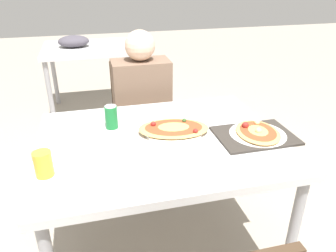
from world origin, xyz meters
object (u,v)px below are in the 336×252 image
object	(u,v)px
pizza_main	(174,129)
pizza_second	(258,133)
person_seated	(142,101)
chair_far_seated	(140,116)
soda_can	(111,117)
dining_table	(161,151)
drink_glass	(43,164)

from	to	relation	value
pizza_main	pizza_second	world-z (taller)	pizza_second
person_seated	pizza_second	bearing A→B (deg)	120.61
chair_far_seated	pizza_second	distance (m)	1.03
pizza_main	soda_can	world-z (taller)	soda_can
person_seated	pizza_main	size ratio (longest dim) A/B	2.93
person_seated	pizza_main	bearing A→B (deg)	95.03
soda_can	pizza_second	distance (m)	0.76
dining_table	soda_can	world-z (taller)	soda_can
person_seated	dining_table	bearing A→B (deg)	88.03
dining_table	person_seated	world-z (taller)	person_seated
dining_table	soda_can	xyz separation A→B (m)	(-0.23, 0.19, 0.13)
person_seated	soda_can	bearing A→B (deg)	63.34
pizza_main	person_seated	bearing A→B (deg)	95.03
dining_table	soda_can	size ratio (longest dim) A/B	9.60
person_seated	pizza_main	xyz separation A→B (m)	(0.06, -0.63, 0.08)
dining_table	soda_can	bearing A→B (deg)	140.11
dining_table	drink_glass	xyz separation A→B (m)	(-0.53, -0.19, 0.13)
chair_far_seated	soda_can	world-z (taller)	chair_far_seated
dining_table	person_seated	size ratio (longest dim) A/B	1.03
soda_can	drink_glass	distance (m)	0.49
person_seated	chair_far_seated	bearing A→B (deg)	-90.00
drink_glass	person_seated	bearing A→B (deg)	57.34
dining_table	pizza_second	bearing A→B (deg)	-10.42
person_seated	soda_can	world-z (taller)	person_seated
chair_far_seated	person_seated	world-z (taller)	person_seated
pizza_main	soda_can	xyz separation A→B (m)	(-0.30, 0.13, 0.04)
dining_table	drink_glass	world-z (taller)	drink_glass
person_seated	pizza_second	size ratio (longest dim) A/B	3.77
person_seated	pizza_second	xyz separation A→B (m)	(0.46, -0.77, 0.08)
person_seated	drink_glass	bearing A→B (deg)	57.34
soda_can	pizza_main	bearing A→B (deg)	-23.79
person_seated	pizza_second	world-z (taller)	person_seated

